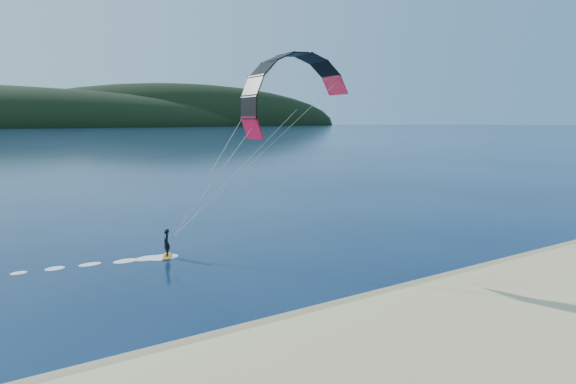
# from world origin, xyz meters

# --- Properties ---
(ground) EXTENTS (1800.00, 1800.00, 0.00)m
(ground) POSITION_xyz_m (0.00, 0.00, 0.00)
(ground) COLOR #071336
(ground) RESTS_ON ground
(wet_sand) EXTENTS (220.00, 2.50, 0.10)m
(wet_sand) POSITION_xyz_m (0.00, 4.50, 0.05)
(wet_sand) COLOR #928055
(wet_sand) RESTS_ON ground
(headland) EXTENTS (1200.00, 310.00, 140.00)m
(headland) POSITION_xyz_m (0.63, 745.28, 0.00)
(headland) COLOR black
(headland) RESTS_ON ground
(kitesurfer_near) EXTENTS (22.97, 6.17, 13.41)m
(kitesurfer_near) POSITION_xyz_m (7.31, 14.73, 9.31)
(kitesurfer_near) COLOR orange
(kitesurfer_near) RESTS_ON ground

